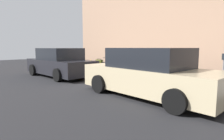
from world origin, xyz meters
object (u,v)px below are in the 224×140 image
(parked_car_beige_0, at_px, (149,74))
(parking_meter, at_px, (223,66))
(fire_hydrant, at_px, (91,65))
(parked_car_charcoal_1, at_px, (60,63))
(suitcase_olive_3, at_px, (149,72))
(suitcase_maroon_5, at_px, (132,70))
(suitcase_navy_4, at_px, (139,72))
(suitcase_black_9, at_px, (105,68))
(suitcase_teal_1, at_px, (170,76))
(suitcase_olive_10, at_px, (99,66))
(suitcase_black_2, at_px, (159,74))
(suitcase_silver_6, at_px, (125,70))
(suitcase_teal_8, at_px, (112,69))
(suitcase_red_0, at_px, (182,76))
(bollard_post, at_px, (83,64))
(suitcase_red_7, at_px, (118,70))

(parked_car_beige_0, bearing_deg, parking_meter, -125.74)
(fire_hydrant, relative_size, parked_car_charcoal_1, 0.16)
(suitcase_olive_3, relative_size, suitcase_maroon_5, 0.94)
(suitcase_olive_3, xyz_separation_m, suitcase_navy_4, (0.53, 0.09, -0.06))
(suitcase_maroon_5, height_order, suitcase_black_9, suitcase_maroon_5)
(suitcase_teal_1, relative_size, suitcase_olive_10, 0.96)
(parked_car_charcoal_1, bearing_deg, suitcase_olive_3, -156.28)
(suitcase_black_2, bearing_deg, suitcase_olive_3, 0.61)
(parked_car_beige_0, bearing_deg, suitcase_silver_6, -34.73)
(suitcase_teal_1, height_order, suitcase_black_2, suitcase_teal_1)
(suitcase_black_2, bearing_deg, suitcase_teal_8, 1.36)
(suitcase_olive_3, bearing_deg, suitcase_teal_1, 178.19)
(suitcase_teal_1, distance_m, fire_hydrant, 5.37)
(suitcase_maroon_5, bearing_deg, suitcase_teal_8, 2.79)
(suitcase_teal_1, xyz_separation_m, suitcase_teal_8, (3.45, 0.03, -0.01))
(suitcase_red_0, relative_size, suitcase_black_2, 1.37)
(suitcase_black_2, bearing_deg, suitcase_maroon_5, 0.07)
(suitcase_olive_10, relative_size, parked_car_charcoal_1, 0.18)
(suitcase_olive_10, xyz_separation_m, parked_car_charcoal_1, (1.11, 1.93, 0.22))
(suitcase_olive_10, bearing_deg, suitcase_maroon_5, -177.99)
(fire_hydrant, bearing_deg, suitcase_navy_4, 179.54)
(bollard_post, bearing_deg, suitcase_maroon_5, -176.80)
(suitcase_silver_6, height_order, suitcase_teal_8, suitcase_teal_8)
(suitcase_silver_6, height_order, suitcase_black_9, suitcase_black_9)
(suitcase_olive_3, bearing_deg, fire_hydrant, 0.83)
(parked_car_charcoal_1, bearing_deg, suitcase_navy_4, -154.65)
(suitcase_red_0, bearing_deg, parking_meter, -171.75)
(suitcase_red_7, bearing_deg, suitcase_olive_10, -0.39)
(suitcase_red_7, distance_m, parked_car_beige_0, 3.87)
(suitcase_black_9, height_order, parked_car_beige_0, parked_car_beige_0)
(suitcase_red_0, xyz_separation_m, suitcase_teal_8, (3.99, 0.05, -0.06))
(suitcase_navy_4, distance_m, suitcase_red_7, 1.41)
(suitcase_teal_8, distance_m, parking_meter, 5.41)
(suitcase_red_7, relative_size, suitcase_olive_10, 0.97)
(suitcase_maroon_5, relative_size, suitcase_black_9, 1.09)
(parked_car_beige_0, xyz_separation_m, parked_car_charcoal_1, (5.98, 0.00, -0.01))
(suitcase_black_2, distance_m, bollard_post, 5.41)
(parked_car_charcoal_1, bearing_deg, suitcase_black_9, -130.92)
(suitcase_maroon_5, bearing_deg, suitcase_red_7, 5.95)
(parked_car_charcoal_1, bearing_deg, suitcase_maroon_5, -150.53)
(suitcase_red_7, relative_size, bollard_post, 0.89)
(suitcase_olive_10, bearing_deg, suitcase_olive_3, -178.63)
(parked_car_charcoal_1, bearing_deg, bollard_post, -80.44)
(fire_hydrant, relative_size, parked_car_beige_0, 0.15)
(fire_hydrant, bearing_deg, suitcase_olive_10, 178.64)
(suitcase_silver_6, bearing_deg, suitcase_black_9, 2.63)
(suitcase_teal_1, bearing_deg, suitcase_black_2, -4.19)
(parking_meter, bearing_deg, suitcase_teal_8, 2.67)
(parked_car_beige_0, bearing_deg, suitcase_black_9, -24.07)
(suitcase_navy_4, bearing_deg, suitcase_silver_6, -4.39)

